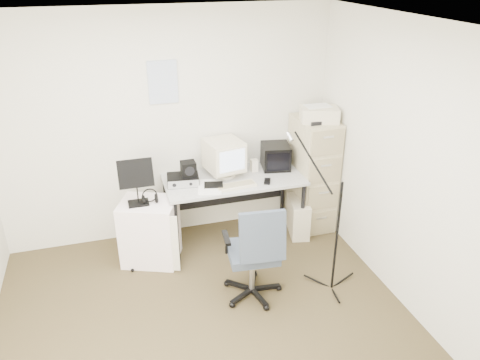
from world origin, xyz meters
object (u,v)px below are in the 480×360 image
object	(u,v)px
filing_cabinet	(312,173)
desk	(234,208)
office_chair	(252,250)
side_cart	(150,231)

from	to	relation	value
filing_cabinet	desk	world-z (taller)	filing_cabinet
filing_cabinet	desk	bearing A→B (deg)	-178.19
filing_cabinet	office_chair	bearing A→B (deg)	-135.20
filing_cabinet	office_chair	distance (m)	1.52
office_chair	desk	bearing A→B (deg)	89.08
desk	office_chair	size ratio (longest dim) A/B	1.52
desk	side_cart	distance (m)	0.98
desk	side_cart	world-z (taller)	desk
filing_cabinet	desk	size ratio (longest dim) A/B	0.87
filing_cabinet	office_chair	xyz separation A→B (m)	(-1.08, -1.07, -0.16)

